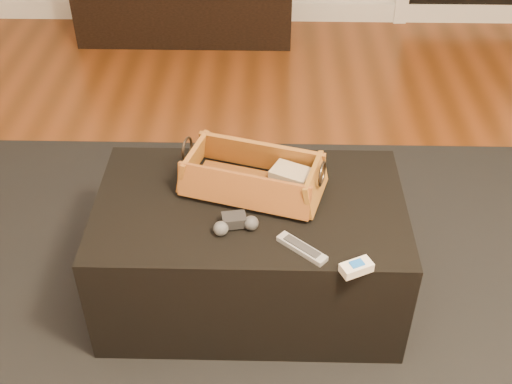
{
  "coord_description": "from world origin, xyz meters",
  "views": [
    {
      "loc": [
        0.01,
        -1.25,
        1.74
      ],
      "look_at": [
        -0.03,
        0.31,
        0.49
      ],
      "focal_mm": 45.0,
      "sensor_mm": 36.0,
      "label": 1
    }
  ],
  "objects_px": {
    "wicker_basket": "(253,177)",
    "silver_remote": "(302,248)",
    "game_controller": "(235,224)",
    "cream_gadget": "(356,267)",
    "ottoman": "(250,250)",
    "tv_remote": "(245,185)"
  },
  "relations": [
    {
      "from": "wicker_basket",
      "to": "silver_remote",
      "type": "relative_size",
      "value": 3.31
    },
    {
      "from": "game_controller",
      "to": "cream_gadget",
      "type": "height_order",
      "value": "game_controller"
    },
    {
      "from": "ottoman",
      "to": "tv_remote",
      "type": "relative_size",
      "value": 4.2
    },
    {
      "from": "ottoman",
      "to": "silver_remote",
      "type": "xyz_separation_m",
      "value": [
        0.16,
        -0.22,
        0.22
      ]
    },
    {
      "from": "wicker_basket",
      "to": "silver_remote",
      "type": "xyz_separation_m",
      "value": [
        0.15,
        -0.28,
        -0.04
      ]
    },
    {
      "from": "ottoman",
      "to": "cream_gadget",
      "type": "bearing_deg",
      "value": -43.9
    },
    {
      "from": "wicker_basket",
      "to": "silver_remote",
      "type": "bearing_deg",
      "value": -61.8
    },
    {
      "from": "ottoman",
      "to": "tv_remote",
      "type": "distance_m",
      "value": 0.25
    },
    {
      "from": "ottoman",
      "to": "game_controller",
      "type": "relative_size",
      "value": 6.77
    },
    {
      "from": "wicker_basket",
      "to": "silver_remote",
      "type": "height_order",
      "value": "wicker_basket"
    },
    {
      "from": "cream_gadget",
      "to": "silver_remote",
      "type": "bearing_deg",
      "value": 151.75
    },
    {
      "from": "wicker_basket",
      "to": "game_controller",
      "type": "relative_size",
      "value": 3.36
    },
    {
      "from": "ottoman",
      "to": "tv_remote",
      "type": "bearing_deg",
      "value": 108.94
    },
    {
      "from": "ottoman",
      "to": "wicker_basket",
      "type": "bearing_deg",
      "value": 83.31
    },
    {
      "from": "game_controller",
      "to": "cream_gadget",
      "type": "distance_m",
      "value": 0.39
    },
    {
      "from": "wicker_basket",
      "to": "cream_gadget",
      "type": "xyz_separation_m",
      "value": [
        0.3,
        -0.36,
        -0.04
      ]
    },
    {
      "from": "game_controller",
      "to": "silver_remote",
      "type": "relative_size",
      "value": 0.98
    },
    {
      "from": "wicker_basket",
      "to": "cream_gadget",
      "type": "relative_size",
      "value": 4.9
    },
    {
      "from": "game_controller",
      "to": "ottoman",
      "type": "bearing_deg",
      "value": 72.46
    },
    {
      "from": "ottoman",
      "to": "cream_gadget",
      "type": "relative_size",
      "value": 9.86
    },
    {
      "from": "silver_remote",
      "to": "cream_gadget",
      "type": "bearing_deg",
      "value": -28.25
    },
    {
      "from": "game_controller",
      "to": "cream_gadget",
      "type": "xyz_separation_m",
      "value": [
        0.35,
        -0.17,
        -0.01
      ]
    }
  ]
}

